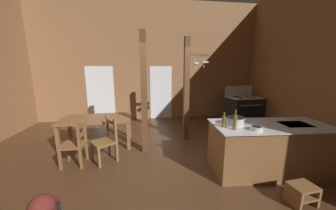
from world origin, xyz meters
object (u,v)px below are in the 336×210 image
Objects in this scene: stove_range at (243,109)px; stockpot_on_counter at (235,121)px; mixing_bowl_on_counter at (256,128)px; kitchen_island at (268,148)px; step_stool at (302,193)px; ladderback_chair_near_window at (76,144)px; ladderback_chair_by_post at (106,141)px; bottle_tall_on_counter at (235,122)px; bottle_short_on_counter at (224,121)px; dining_table at (97,121)px.

stove_range reaches higher than stockpot_on_counter.
mixing_bowl_on_counter is (-1.80, -3.41, 0.48)m from stove_range.
kitchen_island is 3.42m from stove_range.
step_stool is 1.08m from mixing_bowl_on_counter.
stockpot_on_counter is (3.06, -0.68, 0.56)m from ladderback_chair_near_window.
step_stool is (-1.41, -4.04, -0.30)m from stove_range.
kitchen_island is 3.28m from ladderback_chair_by_post.
bottle_short_on_counter is (-0.13, 0.15, -0.03)m from bottle_tall_on_counter.
stockpot_on_counter reaches higher than kitchen_island.
mixing_bowl_on_counter reaches higher than step_stool.
bottle_tall_on_counter is (-0.82, -0.17, 0.60)m from kitchen_island.
step_stool is at bearing -28.92° from ladderback_chair_by_post.
stove_range is 5.10m from dining_table.
step_stool is 0.41× the size of ladderback_chair_by_post.
ladderback_chair_near_window is 0.58m from ladderback_chair_by_post.
bottle_short_on_counter is at bearing -164.60° from stockpot_on_counter.
stockpot_on_counter reaches higher than step_stool.
bottle_tall_on_counter is (-0.73, 0.71, 0.89)m from step_stool.
bottle_tall_on_counter reaches higher than mixing_bowl_on_counter.
kitchen_island is at bearing -4.62° from stockpot_on_counter.
ladderback_chair_near_window is at bearing 163.23° from mixing_bowl_on_counter.
kitchen_island is 1.28× the size of dining_table.
bottle_tall_on_counter is at bearing -168.46° from kitchen_island.
kitchen_island is at bearing 11.54° from bottle_tall_on_counter.
step_stool is 0.22× the size of dining_table.
ladderback_chair_near_window is (-0.20, -0.93, -0.20)m from dining_table.
bottle_tall_on_counter is at bearing -17.09° from ladderback_chair_near_window.
ladderback_chair_by_post is 2.75× the size of bottle_tall_on_counter.
kitchen_island is 8.18× the size of bottle_short_on_counter.
bottle_short_on_counter reaches higher than step_stool.
kitchen_island is 5.91× the size of stockpot_on_counter.
stove_range is at bearing 70.71° from step_stool.
mixing_bowl_on_counter is at bearing -55.51° from stockpot_on_counter.
ladderback_chair_by_post is (0.38, -0.84, -0.20)m from dining_table.
dining_table reaches higher than step_stool.
stockpot_on_counter is at bearing 59.27° from bottle_tall_on_counter.
stove_range is 5.06m from ladderback_chair_by_post.
ladderback_chair_near_window is at bearing 156.17° from step_stool.
kitchen_island is 0.93m from step_stool.
stockpot_on_counter reaches higher than ladderback_chair_near_window.
step_stool is 3.53m from ladderback_chair_by_post.
bottle_tall_on_counter is (2.35, -0.99, 0.62)m from ladderback_chair_by_post.
ladderback_chair_near_window is 3.12m from bottle_tall_on_counter.
ladderback_chair_near_window is 3.18m from stockpot_on_counter.
step_stool is 1.99× the size of mixing_bowl_on_counter.
ladderback_chair_near_window is 2.53× the size of stockpot_on_counter.
kitchen_island is 1.03m from bottle_tall_on_counter.
kitchen_island is 1.11m from bottle_short_on_counter.
stove_range is 3.94m from bottle_short_on_counter.
stockpot_on_counter is (2.48, -0.76, 0.56)m from ladderback_chair_by_post.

